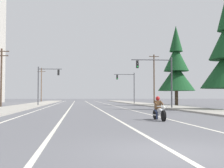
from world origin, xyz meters
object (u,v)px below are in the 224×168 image
at_px(utility_pole_right_far, 154,77).
at_px(conifer_tree_right_verge_far, 176,69).
at_px(traffic_signal_near_right, 160,74).
at_px(traffic_signal_mid_right, 129,84).
at_px(utility_pole_left_far, 41,83).
at_px(utility_pole_left_near, 1,75).
at_px(motorcycle_with_rider, 159,111).
at_px(traffic_signal_near_left, 45,80).

xyz_separation_m(utility_pole_right_far, conifer_tree_right_verge_far, (0.46, -12.11, 0.57)).
bearing_deg(traffic_signal_near_right, conifer_tree_right_verge_far, 62.49).
height_order(traffic_signal_mid_right, utility_pole_left_far, utility_pole_left_far).
bearing_deg(traffic_signal_mid_right, utility_pole_left_near, -148.67).
distance_m(motorcycle_with_rider, traffic_signal_mid_right, 40.28).
height_order(motorcycle_with_rider, utility_pole_left_near, utility_pole_left_near).
xyz_separation_m(traffic_signal_mid_right, conifer_tree_right_verge_far, (5.76, -11.68, 1.88)).
height_order(utility_pole_right_far, conifer_tree_right_verge_far, conifer_tree_right_verge_far).
relative_size(traffic_signal_near_right, traffic_signal_mid_right, 1.00).
height_order(motorcycle_with_rider, traffic_signal_near_right, traffic_signal_near_right).
bearing_deg(traffic_signal_near_right, traffic_signal_near_left, 138.48).
height_order(traffic_signal_near_right, utility_pole_right_far, utility_pole_right_far).
xyz_separation_m(traffic_signal_near_right, utility_pole_right_far, (5.48, 23.53, 1.25)).
bearing_deg(utility_pole_right_far, traffic_signal_mid_right, -175.30).
bearing_deg(utility_pole_left_near, utility_pole_right_far, 26.71).
relative_size(motorcycle_with_rider, traffic_signal_mid_right, 0.35).
xyz_separation_m(traffic_signal_near_left, traffic_signal_mid_right, (15.14, 9.85, 0.02)).
distance_m(traffic_signal_near_left, conifer_tree_right_verge_far, 21.06).
relative_size(traffic_signal_near_left, utility_pole_right_far, 0.62).
height_order(utility_pole_left_near, utility_pole_right_far, utility_pole_right_far).
height_order(traffic_signal_near_right, traffic_signal_mid_right, same).
relative_size(traffic_signal_near_left, utility_pole_left_far, 0.64).
distance_m(traffic_signal_near_right, utility_pole_right_far, 24.19).
xyz_separation_m(utility_pole_left_near, conifer_tree_right_verge_far, (26.85, 1.16, 1.32)).
distance_m(motorcycle_with_rider, traffic_signal_near_right, 17.77).
bearing_deg(traffic_signal_near_left, utility_pole_left_near, -153.33).
relative_size(utility_pole_left_near, conifer_tree_right_verge_far, 0.66).
xyz_separation_m(traffic_signal_near_left, utility_pole_left_far, (-5.08, 37.34, 1.17)).
bearing_deg(utility_pole_left_far, utility_pole_right_far, -46.68).
xyz_separation_m(utility_pole_right_far, utility_pole_left_far, (-25.52, 27.06, -0.16)).
bearing_deg(conifer_tree_right_verge_far, traffic_signal_near_right, -117.51).
height_order(traffic_signal_mid_right, utility_pole_right_far, utility_pole_right_far).
height_order(utility_pole_left_far, conifer_tree_right_verge_far, conifer_tree_right_verge_far).
relative_size(traffic_signal_mid_right, utility_pole_left_far, 0.64).
distance_m(utility_pole_right_far, utility_pole_left_far, 37.19).
xyz_separation_m(motorcycle_with_rider, utility_pole_left_near, (-16.06, 26.97, 4.02)).
distance_m(traffic_signal_near_right, utility_pole_left_far, 54.42).
xyz_separation_m(utility_pole_left_near, utility_pole_left_far, (0.88, 40.33, 0.59)).
height_order(traffic_signal_mid_right, conifer_tree_right_verge_far, conifer_tree_right_verge_far).
height_order(traffic_signal_near_left, utility_pole_left_far, utility_pole_left_far).
bearing_deg(conifer_tree_right_verge_far, traffic_signal_near_left, 175.00).
relative_size(traffic_signal_near_right, utility_pole_left_far, 0.64).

